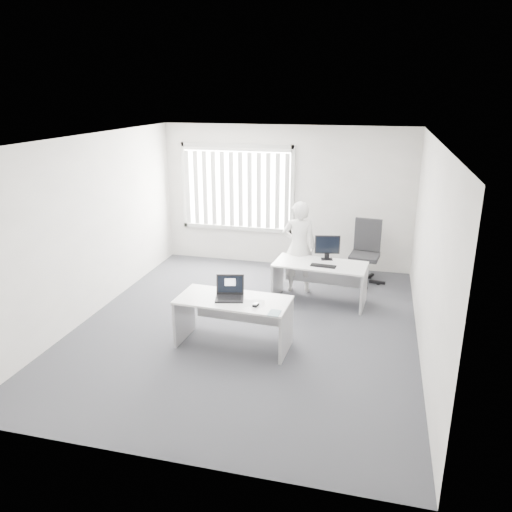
% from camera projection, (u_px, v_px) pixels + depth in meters
% --- Properties ---
extents(ground, '(6.00, 6.00, 0.00)m').
position_uv_depth(ground, '(247.00, 326.00, 7.59)').
color(ground, '#404146').
rests_on(ground, ground).
extents(wall_back, '(5.00, 0.02, 2.80)m').
position_uv_depth(wall_back, '(286.00, 197.00, 9.91)').
color(wall_back, silver).
rests_on(wall_back, ground).
extents(wall_front, '(5.00, 0.02, 2.80)m').
position_uv_depth(wall_front, '(157.00, 331.00, 4.39)').
color(wall_front, silver).
rests_on(wall_front, ground).
extents(wall_left, '(0.02, 6.00, 2.80)m').
position_uv_depth(wall_left, '(91.00, 227.00, 7.73)').
color(wall_left, silver).
rests_on(wall_left, ground).
extents(wall_right, '(0.02, 6.00, 2.80)m').
position_uv_depth(wall_right, '(429.00, 251.00, 6.57)').
color(wall_right, silver).
rests_on(wall_right, ground).
extents(ceiling, '(5.00, 6.00, 0.02)m').
position_uv_depth(ceiling, '(246.00, 138.00, 6.71)').
color(ceiling, white).
rests_on(ceiling, wall_back).
extents(window, '(2.32, 0.06, 1.76)m').
position_uv_depth(window, '(237.00, 188.00, 10.06)').
color(window, '#B9B9B5').
rests_on(window, wall_back).
extents(blinds, '(2.20, 0.10, 1.50)m').
position_uv_depth(blinds, '(236.00, 190.00, 10.01)').
color(blinds, silver).
rests_on(blinds, wall_back).
extents(desk_near, '(1.58, 0.80, 0.70)m').
position_uv_depth(desk_near, '(233.00, 312.00, 6.88)').
color(desk_near, silver).
rests_on(desk_near, ground).
extents(desk_far, '(1.57, 0.83, 0.69)m').
position_uv_depth(desk_far, '(320.00, 274.00, 8.32)').
color(desk_far, silver).
rests_on(desk_far, ground).
extents(office_chair, '(0.74, 0.74, 1.17)m').
position_uv_depth(office_chair, '(364.00, 263.00, 9.27)').
color(office_chair, black).
rests_on(office_chair, ground).
extents(person, '(0.65, 0.47, 1.64)m').
position_uv_depth(person, '(299.00, 247.00, 8.71)').
color(person, silver).
rests_on(person, ground).
extents(laptop, '(0.45, 0.42, 0.30)m').
position_uv_depth(laptop, '(229.00, 289.00, 6.75)').
color(laptop, black).
rests_on(laptop, desk_near).
extents(paper_sheet, '(0.37, 0.29, 0.00)m').
position_uv_depth(paper_sheet, '(253.00, 303.00, 6.68)').
color(paper_sheet, white).
rests_on(paper_sheet, desk_near).
extents(mouse, '(0.08, 0.11, 0.04)m').
position_uv_depth(mouse, '(256.00, 305.00, 6.58)').
color(mouse, '#AFAFB2').
rests_on(mouse, paper_sheet).
extents(booklet, '(0.15, 0.21, 0.01)m').
position_uv_depth(booklet, '(274.00, 313.00, 6.37)').
color(booklet, white).
rests_on(booklet, desk_near).
extents(keyboard, '(0.42, 0.18, 0.02)m').
position_uv_depth(keyboard, '(323.00, 266.00, 8.12)').
color(keyboard, black).
rests_on(keyboard, desk_far).
extents(monitor, '(0.44, 0.21, 0.42)m').
position_uv_depth(monitor, '(327.00, 248.00, 8.39)').
color(monitor, black).
rests_on(monitor, desk_far).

